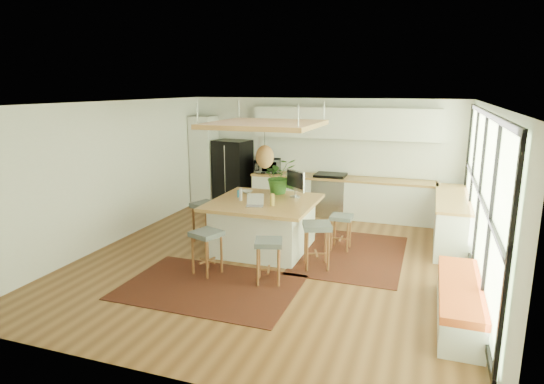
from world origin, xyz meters
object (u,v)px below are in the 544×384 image
at_px(stool_right_back, 341,231).
at_px(island_plant, 279,180).
at_px(monitor, 295,184).
at_px(stool_near_right, 269,261).
at_px(stool_right_front, 317,247).
at_px(stool_left_side, 207,224).
at_px(microwave, 268,164).
at_px(stool_near_left, 207,253).
at_px(laptop, 255,200).
at_px(fridge, 233,170).
at_px(island, 264,225).

xyz_separation_m(stool_right_back, island_plant, (-1.28, 0.20, 0.84)).
bearing_deg(monitor, island_plant, -169.84).
bearing_deg(stool_near_right, monitor, 93.96).
xyz_separation_m(stool_right_front, stool_left_side, (-2.34, 0.59, 0.00)).
distance_m(stool_right_front, monitor, 1.46).
bearing_deg(stool_right_front, stool_right_back, 77.97).
xyz_separation_m(microwave, island_plant, (0.97, -2.03, 0.07)).
relative_size(stool_right_front, stool_left_side, 0.98).
relative_size(stool_near_left, stool_right_back, 1.09).
xyz_separation_m(stool_left_side, microwave, (0.31, 2.65, 0.77)).
xyz_separation_m(stool_left_side, laptop, (1.20, -0.48, 0.70)).
bearing_deg(laptop, fridge, 104.69).
bearing_deg(fridge, stool_left_side, -67.28).
xyz_separation_m(fridge, stool_near_left, (1.37, -4.09, -0.57)).
relative_size(island, stool_near_right, 2.67).
bearing_deg(stool_left_side, stool_near_right, -38.68).
distance_m(stool_left_side, microwave, 2.78).
distance_m(stool_near_left, island_plant, 2.28).
height_order(fridge, stool_right_back, fridge).
xyz_separation_m(laptop, island_plant, (0.08, 1.10, 0.15)).
bearing_deg(stool_left_side, stool_near_left, -62.58).
xyz_separation_m(stool_near_right, stool_left_side, (-1.79, 1.44, 0.00)).
xyz_separation_m(stool_left_side, monitor, (1.67, 0.41, 0.83)).
bearing_deg(monitor, stool_near_right, -47.22).
bearing_deg(stool_right_back, stool_right_front, -102.03).
distance_m(stool_right_back, microwave, 3.26).
xyz_separation_m(monitor, microwave, (-1.36, 2.24, -0.06)).
bearing_deg(laptop, stool_right_back, 18.28).
height_order(island, stool_right_back, island).
height_order(fridge, island, fridge).
bearing_deg(stool_left_side, fridge, 103.19).
xyz_separation_m(stool_near_left, stool_left_side, (-0.74, 1.43, 0.00)).
distance_m(stool_near_right, monitor, 2.03).
relative_size(island, laptop, 5.85).
bearing_deg(stool_right_front, laptop, 174.71).
bearing_deg(island, fridge, 124.04).
xyz_separation_m(stool_near_right, island_plant, (-0.52, 2.06, 0.84)).
height_order(laptop, microwave, microwave).
bearing_deg(microwave, stool_left_side, -108.57).
relative_size(fridge, stool_right_front, 2.18).
height_order(island, laptop, laptop).
distance_m(island, laptop, 0.73).
bearing_deg(laptop, island, 73.53).
bearing_deg(monitor, island, -96.41).
distance_m(stool_left_side, monitor, 1.91).
relative_size(fridge, stool_left_side, 2.15).
bearing_deg(stool_near_left, stool_near_right, -0.32).
relative_size(stool_near_left, stool_right_front, 0.93).
height_order(laptop, monitor, monitor).
xyz_separation_m(island, stool_right_front, (1.13, -0.54, -0.11)).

